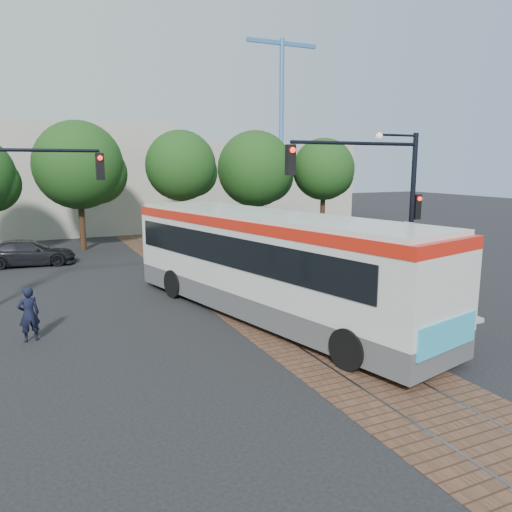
{
  "coord_description": "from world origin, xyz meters",
  "views": [
    {
      "loc": [
        -7.53,
        -14.72,
        5.14
      ],
      "look_at": [
        0.51,
        2.66,
        1.6
      ],
      "focal_mm": 35.0,
      "sensor_mm": 36.0,
      "label": 1
    }
  ],
  "objects_px": {
    "city_bus": "(268,260)",
    "officer": "(29,314)",
    "traffic_island": "(403,297)",
    "signal_pole_main": "(385,193)",
    "parked_car": "(28,253)"
  },
  "relations": [
    {
      "from": "signal_pole_main",
      "to": "parked_car",
      "type": "relative_size",
      "value": 1.32
    },
    {
      "from": "traffic_island",
      "to": "signal_pole_main",
      "type": "bearing_deg",
      "value": 174.64
    },
    {
      "from": "traffic_island",
      "to": "signal_pole_main",
      "type": "relative_size",
      "value": 0.87
    },
    {
      "from": "city_bus",
      "to": "signal_pole_main",
      "type": "distance_m",
      "value": 4.74
    },
    {
      "from": "traffic_island",
      "to": "officer",
      "type": "distance_m",
      "value": 12.62
    },
    {
      "from": "city_bus",
      "to": "signal_pole_main",
      "type": "relative_size",
      "value": 2.25
    },
    {
      "from": "signal_pole_main",
      "to": "parked_car",
      "type": "distance_m",
      "value": 18.28
    },
    {
      "from": "traffic_island",
      "to": "signal_pole_main",
      "type": "xyz_separation_m",
      "value": [
        -0.96,
        0.09,
        3.83
      ]
    },
    {
      "from": "traffic_island",
      "to": "parked_car",
      "type": "height_order",
      "value": "parked_car"
    },
    {
      "from": "city_bus",
      "to": "signal_pole_main",
      "type": "bearing_deg",
      "value": -25.61
    },
    {
      "from": "city_bus",
      "to": "officer",
      "type": "height_order",
      "value": "city_bus"
    },
    {
      "from": "traffic_island",
      "to": "officer",
      "type": "xyz_separation_m",
      "value": [
        -12.5,
        1.68,
        0.49
      ]
    },
    {
      "from": "officer",
      "to": "signal_pole_main",
      "type": "bearing_deg",
      "value": 160.16
    },
    {
      "from": "city_bus",
      "to": "traffic_island",
      "type": "relative_size",
      "value": 2.59
    },
    {
      "from": "officer",
      "to": "traffic_island",
      "type": "bearing_deg",
      "value": 160.35
    }
  ]
}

